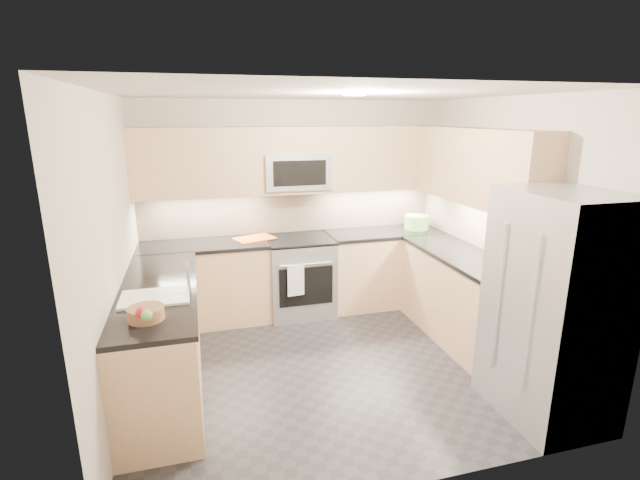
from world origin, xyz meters
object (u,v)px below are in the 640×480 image
Objects in this scene: gas_range at (300,277)px; refrigerator at (554,308)px; microwave at (296,171)px; utensil_bowl at (417,222)px; cutting_board at (255,238)px; fruit_basket at (146,313)px.

refrigerator reaches higher than gas_range.
microwave reaches higher than utensil_bowl.
cutting_board is at bearing 128.16° from refrigerator.
gas_range is at bearing 120.88° from refrigerator.
refrigerator is (1.45, -2.43, 0.45)m from gas_range.
utensil_bowl reaches higher than fruit_basket.
refrigerator is 3.18m from cutting_board.
fruit_basket is (-1.02, -1.99, 0.04)m from cutting_board.
fruit_basket is at bearing -117.16° from cutting_board.
refrigerator is at bearing -51.84° from cutting_board.
fruit_basket is (-2.98, 0.51, 0.09)m from refrigerator.
gas_range is 2.86m from refrigerator.
gas_range is 2.51m from fruit_basket.
microwave is at bearing 176.30° from utensil_bowl.
utensil_bowl reaches higher than gas_range.
microwave is (0.00, 0.12, 1.24)m from gas_range.
utensil_bowl is 2.03m from cutting_board.
refrigerator is 4.13× the size of cutting_board.
gas_range is 3.04× the size of utensil_bowl.
cutting_board is (-0.51, 0.07, 0.49)m from gas_range.
gas_range is 0.51× the size of refrigerator.
cutting_board is (-0.51, -0.05, -0.75)m from microwave.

